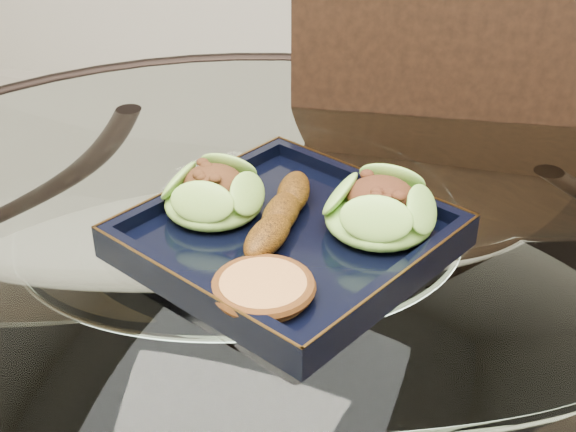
% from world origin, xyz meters
% --- Properties ---
extents(dining_table, '(1.13, 1.13, 0.77)m').
position_xyz_m(dining_table, '(-0.00, -0.00, 0.60)').
color(dining_table, white).
rests_on(dining_table, ground).
extents(dining_chair, '(0.51, 0.51, 1.04)m').
position_xyz_m(dining_chair, '(0.16, 0.28, 0.58)').
color(dining_chair, black).
rests_on(dining_chair, ground).
extents(navy_plate, '(0.35, 0.35, 0.02)m').
position_xyz_m(navy_plate, '(0.04, 0.01, 0.77)').
color(navy_plate, black).
rests_on(navy_plate, dining_table).
extents(lettuce_wrap_left, '(0.13, 0.13, 0.04)m').
position_xyz_m(lettuce_wrap_left, '(-0.04, 0.03, 0.80)').
color(lettuce_wrap_left, olive).
rests_on(lettuce_wrap_left, navy_plate).
extents(lettuce_wrap_right, '(0.14, 0.14, 0.04)m').
position_xyz_m(lettuce_wrap_right, '(0.13, 0.05, 0.80)').
color(lettuce_wrap_right, '#5BA830').
rests_on(lettuce_wrap_right, navy_plate).
extents(roasted_plantain, '(0.04, 0.16, 0.03)m').
position_xyz_m(roasted_plantain, '(0.03, 0.03, 0.80)').
color(roasted_plantain, '#66390A').
rests_on(roasted_plantain, navy_plate).
extents(crumb_patty, '(0.10, 0.10, 0.02)m').
position_xyz_m(crumb_patty, '(0.06, -0.09, 0.79)').
color(crumb_patty, '#C58241').
rests_on(crumb_patty, navy_plate).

